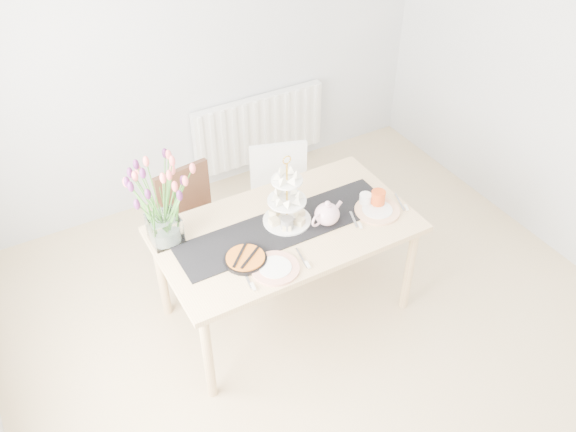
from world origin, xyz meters
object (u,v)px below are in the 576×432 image
radiator (259,129)px  tart_tin (245,259)px  dining_table (286,236)px  cream_jug (365,199)px  mug_grey (287,224)px  plate_left (275,268)px  chair_white (281,193)px  mug_orange (378,199)px  plate_right (377,210)px  cake_stand (287,206)px  teapot (327,214)px  tulip_vase (159,192)px  chair_brown (193,216)px

radiator → tart_tin: bearing=-119.5°
dining_table → cream_jug: 0.57m
dining_table → mug_grey: bearing=-106.4°
cream_jug → plate_left: cream_jug is taller
chair_white → mug_orange: bearing=-48.6°
radiator → mug_grey: (-0.62, -1.59, 0.35)m
plate_left → plate_right: (0.82, 0.14, 0.00)m
tart_tin → cake_stand: bearing=26.2°
cake_stand → tart_tin: bearing=-153.8°
tart_tin → plate_right: size_ratio=0.87×
tart_tin → teapot: bearing=4.8°
teapot → cream_jug: size_ratio=3.15×
chair_white → plate_left: bearing=-103.1°
tart_tin → plate_left: 0.19m
chair_white → plate_left: (-0.55, -0.91, 0.27)m
plate_left → plate_right: 0.83m
tulip_vase → cream_jug: 1.32m
radiator → tulip_vase: size_ratio=1.81×
cream_jug → plate_right: size_ratio=0.27×
mug_grey → mug_orange: size_ratio=0.84×
dining_table → chair_white: bearing=63.4°
radiator → cream_jug: cream_jug is taller
chair_brown → plate_right: size_ratio=2.84×
dining_table → mug_grey: (-0.01, -0.03, 0.12)m
plate_left → mug_orange: bearing=12.5°
tulip_vase → plate_left: 0.79m
plate_left → plate_right: size_ratio=0.97×
dining_table → mug_grey: mug_grey is taller
teapot → mug_orange: teapot is taller
dining_table → cake_stand: bearing=53.4°
cake_stand → mug_orange: (0.59, -0.14, -0.07)m
radiator → tulip_vase: (-1.30, -1.31, 0.66)m
mug_grey → mug_orange: bearing=-10.0°
radiator → plate_right: bearing=-91.0°
chair_brown → tart_tin: bearing=-97.5°
cake_stand → teapot: cake_stand is taller
teapot → mug_grey: teapot is taller
teapot → mug_grey: bearing=150.7°
chair_white → mug_grey: chair_white is taller
tulip_vase → tart_tin: bearing=-49.8°
radiator → plate_left: size_ratio=4.24×
tart_tin → mug_orange: mug_orange is taller
radiator → plate_right: (-0.03, -1.71, 0.31)m
teapot → plate_left: teapot is taller
teapot → cream_jug: (0.32, 0.04, -0.04)m
tulip_vase → plate_right: size_ratio=2.27×
tulip_vase → cake_stand: (0.72, -0.21, -0.24)m
dining_table → cake_stand: 0.21m
tulip_vase → cream_jug: bearing=-13.7°
radiator → cream_jug: size_ratio=15.14×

